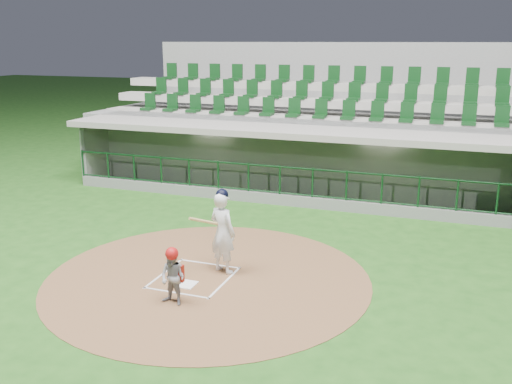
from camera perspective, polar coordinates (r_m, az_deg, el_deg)
ground at (r=13.16m, az=-5.65°, el=-8.08°), size 120.00×120.00×0.00m
dirt_circle at (r=12.87m, az=-4.82°, el=-8.57°), size 7.20×7.20×0.01m
home_plate at (r=12.57m, az=-7.04°, el=-9.14°), size 0.43×0.43×0.02m
batter_box_chalk at (r=12.90m, az=-6.23°, el=-8.49°), size 1.55×1.80×0.01m
dugout_structure at (r=19.86m, az=4.36°, el=2.77°), size 16.40×3.70×3.00m
seating_deck at (r=22.73m, az=6.25°, el=5.47°), size 17.00×6.72×5.15m
batter at (r=12.83m, az=-3.37°, el=-3.93°), size 0.94×0.97×1.95m
catcher at (r=11.53m, az=-8.31°, el=-8.33°), size 0.61×0.51×1.20m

